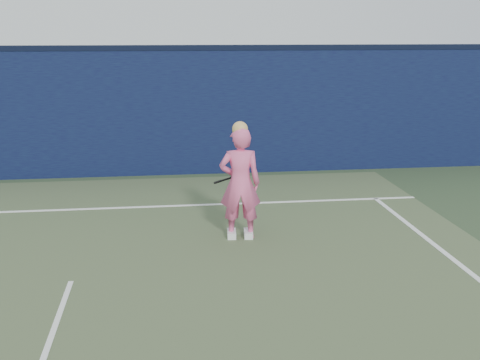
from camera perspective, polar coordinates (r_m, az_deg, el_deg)
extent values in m
plane|color=#314429|center=(6.56, -16.97, -12.75)|extent=(80.00, 80.00, 0.00)
cube|color=black|center=(12.44, -12.58, 6.12)|extent=(24.00, 0.40, 2.50)
cube|color=black|center=(12.34, -12.90, 12.11)|extent=(24.00, 0.42, 0.10)
imported|color=#ED5C92|center=(8.43, 0.00, -0.33)|extent=(0.61, 0.43, 1.60)
sphere|color=#DDB063|center=(8.28, 0.00, 4.83)|extent=(0.22, 0.22, 0.22)
cube|color=white|center=(8.65, 0.80, -5.12)|extent=(0.14, 0.29, 0.10)
cube|color=white|center=(8.64, -0.80, -5.14)|extent=(0.14, 0.29, 0.10)
torus|color=black|center=(8.87, -0.02, 0.41)|extent=(0.28, 0.12, 0.28)
torus|color=gold|center=(8.87, -0.02, 0.41)|extent=(0.23, 0.09, 0.23)
cylinder|color=beige|center=(8.87, -0.02, 0.41)|extent=(0.23, 0.09, 0.23)
cylinder|color=black|center=(8.87, -1.39, 0.05)|extent=(0.26, 0.05, 0.09)
cylinder|color=black|center=(8.88, -2.16, -0.19)|extent=(0.12, 0.05, 0.06)
cube|color=white|center=(10.26, -13.41, -2.65)|extent=(11.00, 0.08, 0.01)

